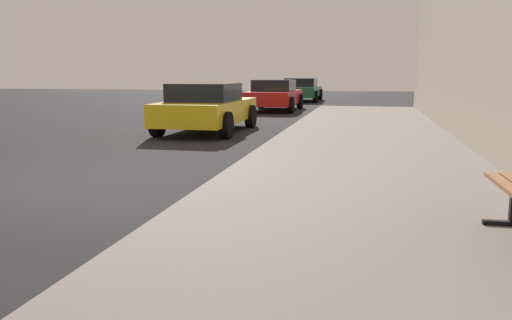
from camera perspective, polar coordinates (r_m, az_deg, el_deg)
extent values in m
plane|color=#232326|center=(7.46, -20.17, -2.66)|extent=(80.00, 80.00, 0.00)
cube|color=gray|center=(6.30, 12.31, -3.77)|extent=(4.00, 32.00, 0.15)
cube|color=black|center=(5.20, 26.73, -6.38)|extent=(0.50, 0.07, 0.04)
cube|color=yellow|center=(13.47, -5.45, 5.48)|extent=(1.73, 4.06, 0.55)
cube|color=black|center=(13.26, -5.75, 7.57)|extent=(1.52, 1.83, 0.45)
cylinder|color=black|center=(15.00, -7.08, 5.00)|extent=(0.22, 0.64, 0.64)
cylinder|color=black|center=(14.52, -0.60, 4.92)|extent=(0.22, 0.64, 0.64)
cylinder|color=black|center=(12.58, -11.01, 4.02)|extent=(0.22, 0.64, 0.64)
cylinder|color=black|center=(12.01, -3.37, 3.92)|extent=(0.22, 0.64, 0.64)
cube|color=red|center=(21.33, 2.13, 7.03)|extent=(1.75, 4.32, 0.55)
cube|color=black|center=(21.10, 2.04, 8.36)|extent=(1.54, 1.94, 0.45)
cylinder|color=black|center=(22.87, 0.58, 6.64)|extent=(0.22, 0.64, 0.64)
cylinder|color=black|center=(22.58, 4.95, 6.57)|extent=(0.22, 0.64, 0.64)
cylinder|color=black|center=(20.17, -1.02, 6.24)|extent=(0.22, 0.64, 0.64)
cylinder|color=black|center=(19.84, 3.92, 6.17)|extent=(0.22, 0.64, 0.64)
cube|color=#196638|center=(28.72, 5.13, 7.67)|extent=(1.82, 4.44, 0.55)
cube|color=black|center=(28.49, 5.09, 8.66)|extent=(1.60, 2.00, 0.45)
cylinder|color=black|center=(30.26, 3.74, 7.35)|extent=(0.22, 0.64, 0.64)
cylinder|color=black|center=(30.04, 7.20, 7.28)|extent=(0.22, 0.64, 0.64)
cylinder|color=black|center=(27.46, 2.85, 7.13)|extent=(0.22, 0.64, 0.64)
cylinder|color=black|center=(27.22, 6.66, 7.06)|extent=(0.22, 0.64, 0.64)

